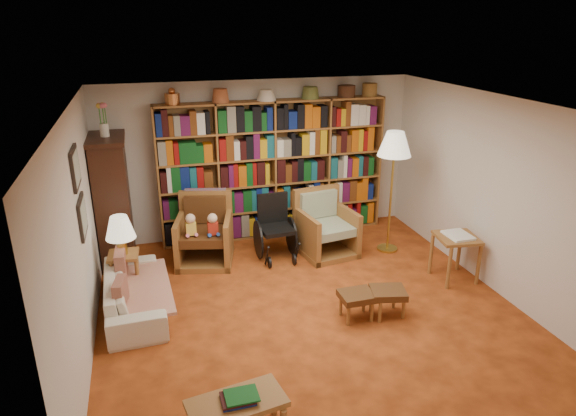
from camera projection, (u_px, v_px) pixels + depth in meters
name	position (u px, v px, depth m)	size (l,w,h in m)	color
floor	(306.00, 305.00, 6.41)	(5.00, 5.00, 0.00)	#BB511C
ceiling	(309.00, 104.00, 5.55)	(5.00, 5.00, 0.00)	silver
wall_back	(259.00, 159.00, 8.23)	(5.00, 5.00, 0.00)	silver
wall_front	(415.00, 329.00, 3.73)	(5.00, 5.00, 0.00)	silver
wall_left	(79.00, 236.00, 5.33)	(5.00, 5.00, 0.00)	silver
wall_right	(491.00, 193.00, 6.63)	(5.00, 5.00, 0.00)	silver
bookshelf	(274.00, 166.00, 8.16)	(3.60, 0.30, 2.42)	olive
curio_cabinet	(113.00, 199.00, 7.29)	(0.50, 0.95, 2.40)	black
framed_pictures	(79.00, 193.00, 5.47)	(0.03, 0.52, 0.97)	black
sofa	(134.00, 293.00, 6.23)	(0.65, 1.67, 0.49)	beige
sofa_throw	(138.00, 288.00, 6.22)	(0.77, 1.43, 0.04)	beige
cushion_left	(121.00, 266.00, 6.44)	(0.12, 0.39, 0.39)	maroon
cushion_right	(121.00, 293.00, 5.81)	(0.11, 0.34, 0.34)	maroon
side_table_lamp	(124.00, 264.00, 6.59)	(0.40, 0.40, 0.55)	olive
table_lamp	(120.00, 229.00, 6.42)	(0.38, 0.38, 0.51)	gold
armchair_leather	(203.00, 233.00, 7.53)	(0.98, 1.00, 1.00)	olive
armchair_sage	(324.00, 229.00, 7.80)	(0.89, 0.91, 0.96)	olive
wheelchair	(275.00, 229.00, 7.62)	(0.54, 0.76, 0.95)	black
floor_lamp	(394.00, 149.00, 7.41)	(0.49, 0.49, 1.85)	gold
side_table_papers	(456.00, 244.00, 6.89)	(0.59, 0.59, 0.66)	olive
footstool_a	(357.00, 298.00, 6.05)	(0.40, 0.34, 0.34)	#523015
footstool_b	(388.00, 294.00, 6.11)	(0.48, 0.43, 0.35)	#523015
coffee_table	(237.00, 406.00, 4.31)	(0.87, 0.54, 0.42)	olive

